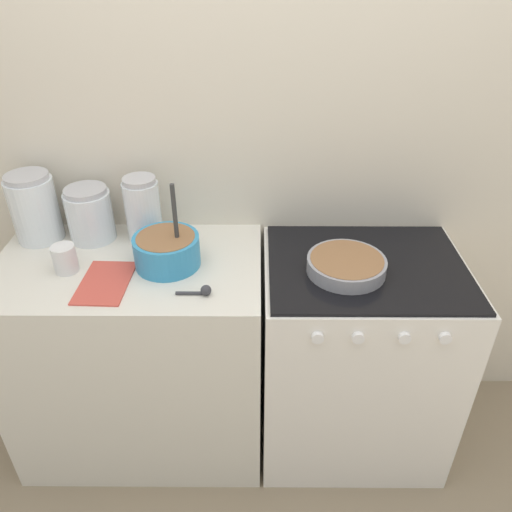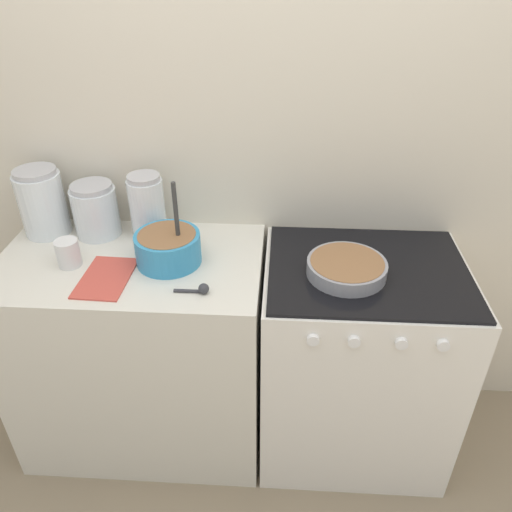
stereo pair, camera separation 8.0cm
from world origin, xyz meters
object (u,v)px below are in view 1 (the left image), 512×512
Objects in this scene: baking_pan at (346,265)px; tin_can at (65,259)px; storage_jar_left at (36,212)px; stove at (354,356)px; mixing_bowl at (167,249)px; storage_jar_right at (143,213)px; storage_jar_middle at (90,217)px.

tin_can is at bearing 179.92° from baking_pan.
stove is at bearing -8.49° from storage_jar_left.
mixing_bowl is 1.13× the size of baking_pan.
tin_can is at bearing -136.01° from storage_jar_right.
storage_jar_left is 0.41m from storage_jar_right.
baking_pan is (0.63, -0.04, -0.04)m from mixing_bowl.
storage_jar_right is at bearing 43.99° from tin_can.
mixing_bowl is at bearing -179.96° from stove.
baking_pan is 1.09× the size of storage_jar_right.
stove is at bearing -10.14° from storage_jar_middle.
storage_jar_left is at bearing 127.18° from tin_can.
storage_jar_right is (-0.83, 0.19, 0.56)m from stove.
stove is 1.02m from storage_jar_right.
storage_jar_left is 0.21m from storage_jar_middle.
baking_pan is 0.98m from tin_can.
storage_jar_left is (-1.24, 0.19, 0.57)m from stove.
storage_jar_left reaches higher than baking_pan.
stove is at bearing -12.57° from storage_jar_right.
tin_can is at bearing -177.67° from stove.
mixing_bowl is 0.64m from baking_pan.
storage_jar_middle is (-1.04, 0.19, 0.54)m from stove.
storage_jar_right is (-0.11, 0.19, 0.04)m from mixing_bowl.
storage_jar_middle is 0.83× the size of storage_jar_right.
storage_jar_middle is (-0.32, 0.19, 0.02)m from mixing_bowl.
stove is 9.03× the size of tin_can.
stove is 3.39× the size of storage_jar_left.
baking_pan is at bearing -151.88° from stove.
tin_can is (-0.35, -0.04, -0.02)m from mixing_bowl.
storage_jar_middle is at bearing 169.86° from stove.
mixing_bowl is at bearing -19.51° from storage_jar_left.
storage_jar_left is at bearing 168.75° from baking_pan.
tin_can is (-0.98, 0.00, 0.02)m from baking_pan.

